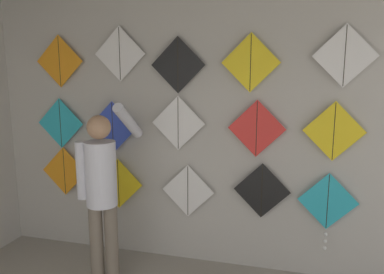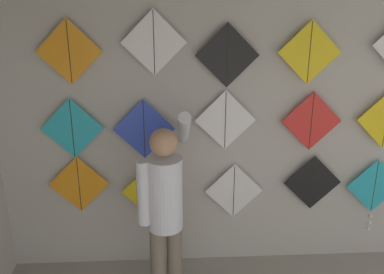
{
  "view_description": "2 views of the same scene",
  "coord_description": "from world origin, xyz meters",
  "views": [
    {
      "loc": [
        1.02,
        0.15,
        2.03
      ],
      "look_at": [
        0.14,
        3.48,
        1.4
      ],
      "focal_mm": 35.0,
      "sensor_mm": 36.0,
      "label": 1
    },
    {
      "loc": [
        -0.57,
        0.1,
        2.64
      ],
      "look_at": [
        -0.38,
        3.48,
        1.42
      ],
      "focal_mm": 40.0,
      "sensor_mm": 36.0,
      "label": 2
    }
  ],
  "objects": [
    {
      "name": "kite_11",
      "position": [
        -0.69,
        3.72,
        2.18
      ],
      "size": [
        0.55,
        0.01,
        0.55
      ],
      "color": "white"
    },
    {
      "name": "kite_10",
      "position": [
        -1.39,
        3.72,
        2.11
      ],
      "size": [
        0.55,
        0.01,
        0.55
      ],
      "color": "orange"
    },
    {
      "name": "kite_1",
      "position": [
        -0.76,
        3.72,
        0.8
      ],
      "size": [
        0.55,
        0.01,
        0.55
      ],
      "color": "yellow"
    },
    {
      "name": "back_panel",
      "position": [
        0.0,
        3.81,
        1.4
      ],
      "size": [
        5.05,
        0.06,
        2.8
      ],
      "primitive_type": "cube",
      "color": "#BCB7AD",
      "rests_on": "ground"
    },
    {
      "name": "kite_7",
      "position": [
        -0.07,
        3.72,
        1.49
      ],
      "size": [
        0.55,
        0.01,
        0.55
      ],
      "color": "white"
    },
    {
      "name": "kite_2",
      "position": [
        0.03,
        3.72,
        0.78
      ],
      "size": [
        0.55,
        0.01,
        0.55
      ],
      "color": "white"
    },
    {
      "name": "kite_5",
      "position": [
        -1.43,
        3.72,
        1.44
      ],
      "size": [
        0.55,
        0.01,
        0.55
      ],
      "color": "#28B2C6"
    },
    {
      "name": "shopkeeper",
      "position": [
        -0.62,
        3.11,
        0.98
      ],
      "size": [
        0.42,
        0.65,
        1.73
      ],
      "rotation": [
        0.0,
        0.0,
        0.3
      ],
      "color": "#726656",
      "rests_on": "ground"
    },
    {
      "name": "kite_3",
      "position": [
        0.78,
        3.72,
        0.85
      ],
      "size": [
        0.55,
        0.01,
        0.55
      ],
      "color": "black"
    },
    {
      "name": "kite_13",
      "position": [
        0.64,
        3.72,
        2.09
      ],
      "size": [
        0.55,
        0.01,
        0.55
      ],
      "color": "yellow"
    },
    {
      "name": "kite_6",
      "position": [
        -0.8,
        3.72,
        1.42
      ],
      "size": [
        0.55,
        0.01,
        0.55
      ],
      "color": "blue"
    },
    {
      "name": "kite_0",
      "position": [
        -1.42,
        3.72,
        0.89
      ],
      "size": [
        0.55,
        0.01,
        0.55
      ],
      "color": "orange"
    },
    {
      "name": "kite_12",
      "position": [
        -0.07,
        3.72,
        2.07
      ],
      "size": [
        0.55,
        0.01,
        0.55
      ],
      "color": "black"
    },
    {
      "name": "kite_4",
      "position": [
        1.4,
        3.72,
        0.76
      ],
      "size": [
        0.55,
        0.04,
        0.76
      ],
      "color": "#28B2C6"
    },
    {
      "name": "kite_14",
      "position": [
        1.45,
        3.72,
        2.14
      ],
      "size": [
        0.55,
        0.01,
        0.55
      ],
      "color": "white"
    },
    {
      "name": "kite_8",
      "position": [
        0.71,
        3.72,
        1.47
      ],
      "size": [
        0.55,
        0.01,
        0.55
      ],
      "color": "red"
    },
    {
      "name": "kite_9",
      "position": [
        1.41,
        3.72,
        1.47
      ],
      "size": [
        0.55,
        0.01,
        0.55
      ],
      "color": "yellow"
    }
  ]
}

